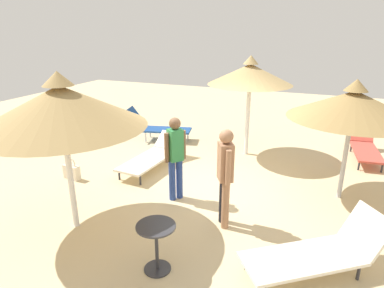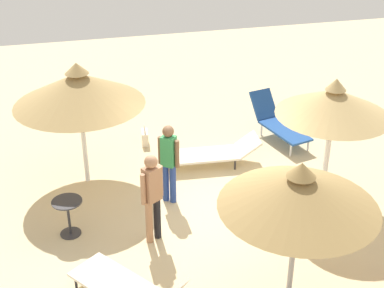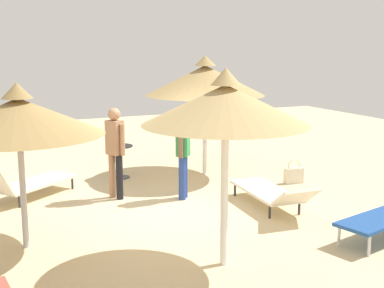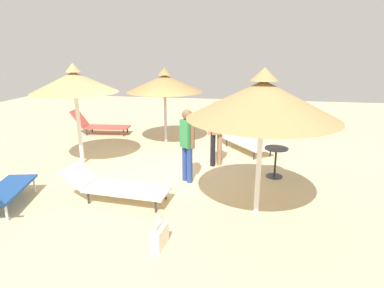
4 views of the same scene
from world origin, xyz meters
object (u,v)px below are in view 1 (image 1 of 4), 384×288
Objects in this scene: parasol_umbrella_far_right at (61,106)px; lounge_chair_far_left at (153,155)px; lounge_chair_edge at (365,145)px; lounge_chair_back at (157,126)px; lounge_chair_center at (319,251)px; person_standing_near_right at (175,154)px; parasol_umbrella_near_left at (354,105)px; person_standing_far_right at (225,172)px; side_table_round at (156,240)px; handbag at (72,171)px; parasol_umbrella_front at (250,74)px.

lounge_chair_far_left is (-2.77, 0.02, -1.80)m from parasol_umbrella_far_right.
parasol_umbrella_far_right is at bearing -0.35° from lounge_chair_far_left.
lounge_chair_edge is at bearing 138.24° from parasol_umbrella_far_right.
parasol_umbrella_far_right is at bearing 10.47° from lounge_chair_back.
lounge_chair_center is at bearing -10.36° from lounge_chair_edge.
lounge_chair_back is 1.18× the size of person_standing_near_right.
lounge_chair_edge reaches higher than lounge_chair_center.
parasol_umbrella_near_left is 1.42× the size of person_standing_near_right.
person_standing_far_right reaches higher than lounge_chair_edge.
person_standing_near_right is 2.14m from side_table_round.
lounge_chair_far_left is at bearing -121.98° from lounge_chair_center.
handbag is (0.05, -2.56, -0.77)m from person_standing_near_right.
parasol_umbrella_front reaches higher than person_standing_near_right.
parasol_umbrella_far_right is 1.21× the size of lounge_chair_far_left.
parasol_umbrella_far_right is 2.79m from handbag.
parasol_umbrella_far_right reaches higher than side_table_round.
person_standing_far_right reaches higher than handbag.
parasol_umbrella_front is at bearing 132.79° from handbag.
person_standing_far_right is 3.83m from handbag.
person_standing_far_right is at bearing -29.37° from lounge_chair_edge.
lounge_chair_far_left is 1.27× the size of person_standing_far_right.
person_standing_far_right is (3.52, 0.44, -1.14)m from parasol_umbrella_front.
side_table_round is at bearing 75.64° from parasol_umbrella_far_right.
parasol_umbrella_front is 4.87m from handbag.
person_standing_far_right reaches higher than lounge_chair_center.
lounge_chair_far_left is at bearing 179.65° from parasol_umbrella_far_right.
side_table_round is at bearing -20.05° from person_standing_far_right.
parasol_umbrella_near_left is at bearing 70.01° from lounge_chair_back.
lounge_chair_edge is (-0.76, 5.70, -0.09)m from lounge_chair_back.
parasol_umbrella_far_right reaches higher than lounge_chair_back.
person_standing_near_right is at bearing 43.50° from lounge_chair_far_left.
lounge_chair_edge is 3.95× the size of handbag.
lounge_chair_far_left is 1.07× the size of lounge_chair_edge.
handbag is (1.33, -5.59, -1.72)m from parasol_umbrella_near_left.
lounge_chair_far_left is 1.83m from person_standing_near_right.
side_table_round is at bearing -36.35° from parasol_umbrella_near_left.
parasol_umbrella_far_right reaches higher than handbag.
parasol_umbrella_near_left is at bearing 123.62° from parasol_umbrella_far_right.
person_standing_near_right is 1.27m from person_standing_far_right.
person_standing_near_right is (1.28, -3.03, -0.95)m from parasol_umbrella_near_left.
parasol_umbrella_near_left is (-2.81, 4.23, -0.20)m from parasol_umbrella_far_right.
lounge_chair_far_left is (1.74, -1.89, -1.82)m from parasol_umbrella_front.
parasol_umbrella_near_left is at bearing 103.36° from handbag.
person_standing_far_right reaches higher than person_standing_near_right.
person_standing_near_right reaches higher than handbag.
person_standing_near_right is at bearing 142.01° from parasol_umbrella_far_right.
lounge_chair_edge is (-0.91, 2.93, -1.79)m from parasol_umbrella_front.
parasol_umbrella_near_left is at bearing 53.67° from parasol_umbrella_front.
person_standing_far_right is (-0.65, -1.57, 0.66)m from lounge_chair_center.
parasol_umbrella_far_right is 1.34× the size of lounge_chair_back.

